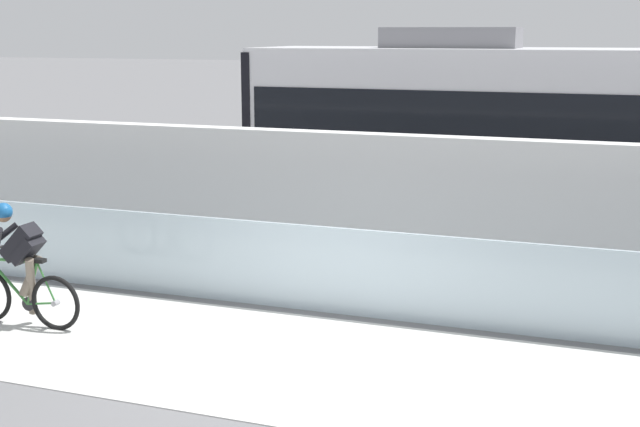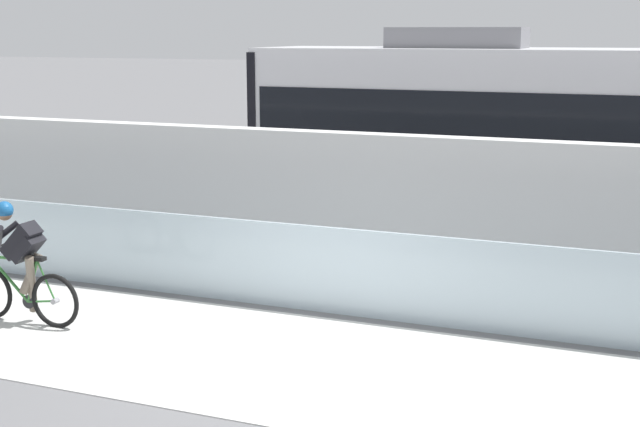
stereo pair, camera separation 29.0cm
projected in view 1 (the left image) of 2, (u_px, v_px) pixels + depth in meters
ground_plane at (289, 362)px, 9.88m from camera, size 200.00×200.00×0.00m
bike_path_deck at (289, 361)px, 9.88m from camera, size 32.00×3.20×0.01m
glass_parapet at (340, 271)px, 11.46m from camera, size 32.00×0.05×1.19m
concrete_barrier_wall at (378, 207)px, 13.01m from camera, size 32.00×0.36×2.24m
tram_rail_near at (415, 242)px, 15.52m from camera, size 32.00×0.08×0.01m
tram_rail_far at (433, 225)px, 16.84m from camera, size 32.00×0.08×0.01m
tram at (559, 139)px, 15.00m from camera, size 11.06×2.54×3.81m
cyclist_on_bike at (20, 267)px, 10.95m from camera, size 1.77×0.58×1.61m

